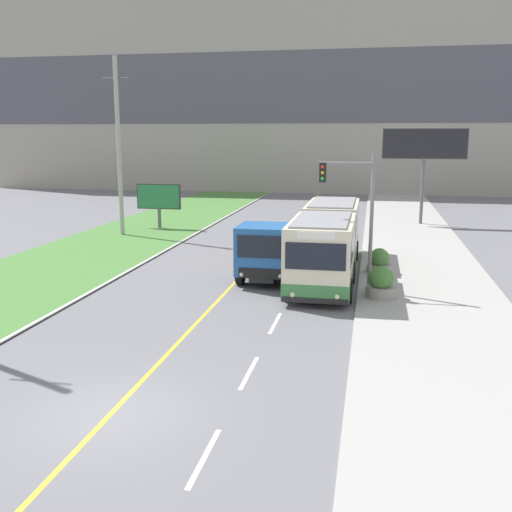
# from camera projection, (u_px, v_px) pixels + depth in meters

# --- Properties ---
(ground_plane) EXTENTS (300.00, 300.00, 0.00)m
(ground_plane) POSITION_uv_depth(u_px,v_px,m) (110.00, 415.00, 14.30)
(ground_plane) COLOR slate
(sidewalk_right) EXTENTS (6.00, 140.00, 0.08)m
(sidewalk_right) POSITION_uv_depth(u_px,v_px,m) (484.00, 449.00, 12.69)
(sidewalk_right) COLOR #9E9E99
(sidewalk_right) RESTS_ON ground_plane
(lane_marking_centre) EXTENTS (2.88, 140.00, 0.01)m
(lane_marking_centre) POSITION_uv_depth(u_px,v_px,m) (159.00, 378.00, 16.50)
(lane_marking_centre) COLOR gold
(lane_marking_centre) RESTS_ON ground_plane
(apartment_block_background) EXTENTS (80.00, 8.04, 22.26)m
(apartment_block_background) POSITION_uv_depth(u_px,v_px,m) (324.00, 94.00, 69.13)
(apartment_block_background) COLOR gray
(apartment_block_background) RESTS_ON ground_plane
(city_bus) EXTENTS (2.74, 12.22, 3.15)m
(city_bus) POSITION_uv_depth(u_px,v_px,m) (327.00, 242.00, 28.32)
(city_bus) COLOR beige
(city_bus) RESTS_ON ground_plane
(dump_truck) EXTENTS (2.51, 6.51, 2.67)m
(dump_truck) POSITION_uv_depth(u_px,v_px,m) (269.00, 252.00, 27.28)
(dump_truck) COLOR black
(dump_truck) RESTS_ON ground_plane
(utility_pole_far) EXTENTS (1.80, 0.28, 11.46)m
(utility_pole_far) POSITION_uv_depth(u_px,v_px,m) (119.00, 147.00, 38.80)
(utility_pole_far) COLOR #9E9E99
(utility_pole_far) RESTS_ON ground_plane
(traffic_light_mast) EXTENTS (2.28, 0.32, 5.83)m
(traffic_light_mast) POSITION_uv_depth(u_px,v_px,m) (356.00, 205.00, 24.82)
(traffic_light_mast) COLOR slate
(traffic_light_mast) RESTS_ON ground_plane
(billboard_large) EXTENTS (6.02, 0.24, 7.01)m
(billboard_large) POSITION_uv_depth(u_px,v_px,m) (425.00, 148.00, 43.39)
(billboard_large) COLOR #59595B
(billboard_large) RESTS_ON ground_plane
(billboard_small) EXTENTS (3.20, 0.24, 3.17)m
(billboard_small) POSITION_uv_depth(u_px,v_px,m) (159.00, 198.00, 42.34)
(billboard_small) COLOR #59595B
(billboard_small) RESTS_ON ground_plane
(planter_round_near) EXTENTS (1.25, 1.25, 1.28)m
(planter_round_near) POSITION_uv_depth(u_px,v_px,m) (381.00, 284.00, 24.29)
(planter_round_near) COLOR gray
(planter_round_near) RESTS_ON sidewalk_right
(planter_round_second) EXTENTS (1.18, 1.18, 1.18)m
(planter_round_second) POSITION_uv_depth(u_px,v_px,m) (379.00, 262.00, 28.64)
(planter_round_second) COLOR gray
(planter_round_second) RESTS_ON sidewalk_right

